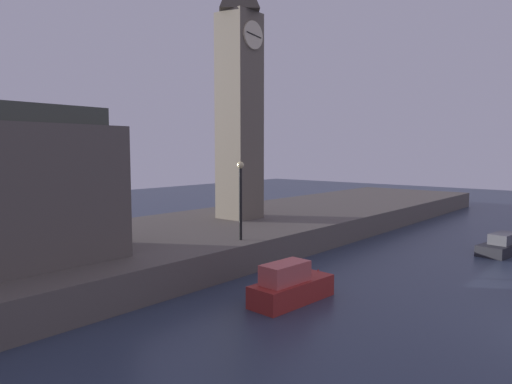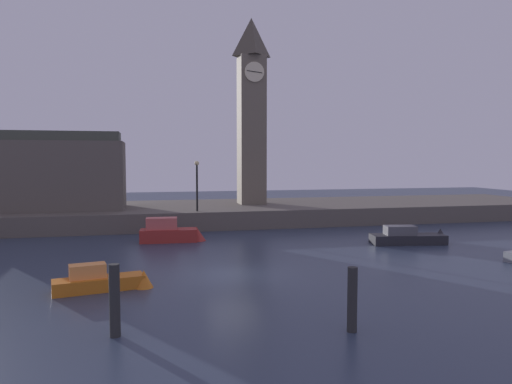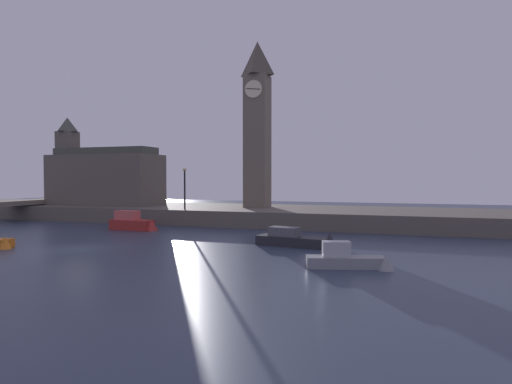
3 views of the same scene
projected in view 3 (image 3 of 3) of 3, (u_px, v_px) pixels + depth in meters
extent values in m
plane|color=#2D384C|center=(76.00, 249.00, 28.23)|extent=(120.00, 120.00, 0.00)
cube|color=#5B544C|center=(208.00, 213.00, 47.14)|extent=(70.00, 12.00, 1.50)
cube|color=#6B6051|center=(257.00, 142.00, 45.55)|extent=(2.33, 2.33, 13.50)
cylinder|color=beige|center=(253.00, 89.00, 44.23)|extent=(1.77, 0.12, 1.77)
cube|color=black|center=(253.00, 89.00, 44.16)|extent=(1.42, 0.04, 0.21)
pyramid|color=#4A4339|center=(257.00, 59.00, 45.28)|extent=(2.57, 2.57, 3.48)
cube|color=#5B544C|center=(106.00, 180.00, 49.91)|extent=(12.43, 5.32, 5.59)
cube|color=#5B544C|center=(68.00, 168.00, 51.55)|extent=(1.93, 1.93, 8.40)
pyramid|color=#474C42|center=(67.00, 125.00, 51.39)|extent=(2.12, 2.12, 1.65)
cube|color=#42473D|center=(105.00, 152.00, 49.81)|extent=(11.81, 3.19, 0.80)
cylinder|color=black|center=(185.00, 190.00, 42.54)|extent=(0.16, 0.16, 3.66)
sphere|color=#F2E099|center=(185.00, 170.00, 42.48)|extent=(0.36, 0.36, 0.36)
cone|color=orange|center=(5.00, 244.00, 28.25)|extent=(1.16, 1.16, 0.94)
cube|color=#232328|center=(293.00, 241.00, 29.47)|extent=(5.05, 2.28, 0.64)
cube|color=#515156|center=(284.00, 232.00, 29.63)|extent=(2.14, 1.37, 0.61)
cone|color=#232328|center=(330.00, 242.00, 28.68)|extent=(1.57, 1.57, 1.22)
cube|color=maroon|center=(132.00, 225.00, 38.62)|extent=(3.90, 1.67, 0.88)
cube|color=#CC5651|center=(127.00, 215.00, 38.74)|extent=(2.13, 1.13, 0.80)
cone|color=maroon|center=(151.00, 225.00, 38.01)|extent=(1.36, 1.36, 0.95)
cube|color=gray|center=(345.00, 262.00, 22.33)|extent=(4.08, 2.16, 0.56)
cube|color=#A8ADB2|center=(336.00, 249.00, 22.46)|extent=(1.55, 1.14, 0.75)
cone|color=gray|center=(386.00, 264.00, 21.70)|extent=(1.25, 1.25, 0.98)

